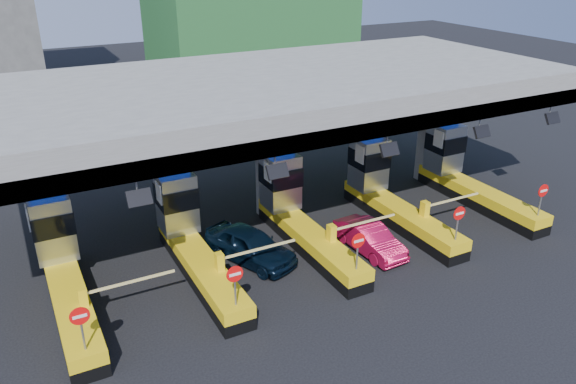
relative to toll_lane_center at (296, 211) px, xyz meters
name	(u,v)px	position (x,y,z in m)	size (l,w,h in m)	color
ground	(299,240)	(0.00, -0.28, -1.40)	(120.00, 120.00, 0.00)	black
toll_canopy	(269,95)	(0.00, 2.59, 4.74)	(28.00, 12.09, 7.00)	slate
toll_lane_far_left	(62,264)	(-10.00, 0.00, 0.00)	(4.43, 8.00, 4.16)	black
toll_lane_left	(190,235)	(-5.00, 0.00, 0.00)	(4.43, 8.00, 4.16)	black
toll_lane_center	(296,211)	(0.00, 0.00, 0.00)	(4.43, 8.00, 4.16)	black
toll_lane_right	(386,190)	(5.00, 0.00, 0.00)	(4.43, 8.00, 4.16)	black
toll_lane_far_right	(463,172)	(10.00, 0.00, 0.00)	(4.43, 8.00, 4.16)	black
van	(250,245)	(-2.67, -0.85, -0.66)	(1.74, 4.33, 1.47)	black
red_car	(370,238)	(2.29, -2.56, -0.77)	(1.33, 3.80, 1.25)	#B50D3A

